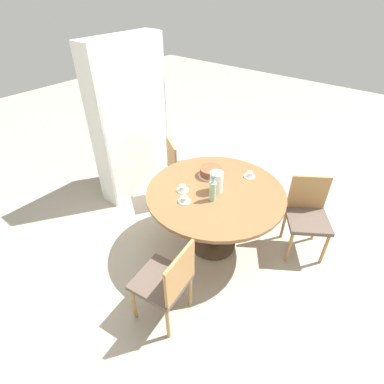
% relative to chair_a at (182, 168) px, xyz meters
% --- Properties ---
extents(ground_plane, '(14.00, 14.00, 0.00)m').
position_rel_chair_a_xyz_m(ground_plane, '(-0.48, -0.86, -0.47)').
color(ground_plane, '#B2A893').
extents(dining_table, '(1.40, 1.40, 0.75)m').
position_rel_chair_a_xyz_m(dining_table, '(-0.48, -0.86, 0.15)').
color(dining_table, '#473828').
rests_on(dining_table, ground_plane).
extents(chair_a, '(0.58, 0.58, 0.85)m').
position_rel_chair_a_xyz_m(chair_a, '(0.00, 0.00, 0.00)').
color(chair_a, '#A87A47').
rests_on(chair_a, ground_plane).
extents(chair_b, '(0.48, 0.48, 0.85)m').
position_rel_chair_a_xyz_m(chair_b, '(-1.44, -1.05, 0.00)').
color(chair_b, '#A87A47').
rests_on(chair_b, ground_plane).
extents(chair_c, '(0.58, 0.58, 0.85)m').
position_rel_chair_a_xyz_m(chair_c, '(0.12, -1.63, 0.00)').
color(chair_c, '#A87A47').
rests_on(chair_c, ground_plane).
extents(bookshelf, '(1.05, 0.28, 1.99)m').
position_rel_chair_a_xyz_m(bookshelf, '(-0.20, 0.66, 0.47)').
color(bookshelf, silver).
rests_on(bookshelf, ground_plane).
extents(coffee_pot, '(0.13, 0.13, 0.26)m').
position_rel_chair_a_xyz_m(coffee_pot, '(-0.48, -0.86, 0.41)').
color(coffee_pot, white).
rests_on(coffee_pot, dining_table).
extents(water_bottle, '(0.07, 0.07, 0.27)m').
position_rel_chair_a_xyz_m(water_bottle, '(-0.62, -0.91, 0.40)').
color(water_bottle, '#99C6A3').
rests_on(water_bottle, dining_table).
extents(cake_main, '(0.27, 0.27, 0.09)m').
position_rel_chair_a_xyz_m(cake_main, '(-0.28, -0.65, 0.33)').
color(cake_main, silver).
rests_on(cake_main, dining_table).
extents(cup_a, '(0.12, 0.12, 0.06)m').
position_rel_chair_a_xyz_m(cup_a, '(-0.68, -0.59, 0.31)').
color(cup_a, white).
rests_on(cup_a, dining_table).
extents(cup_b, '(0.12, 0.12, 0.06)m').
position_rel_chair_a_xyz_m(cup_b, '(-0.81, -0.72, 0.31)').
color(cup_b, white).
rests_on(cup_b, dining_table).
extents(cup_c, '(0.12, 0.12, 0.06)m').
position_rel_chair_a_xyz_m(cup_c, '(-0.04, -0.99, 0.31)').
color(cup_c, white).
rests_on(cup_c, dining_table).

